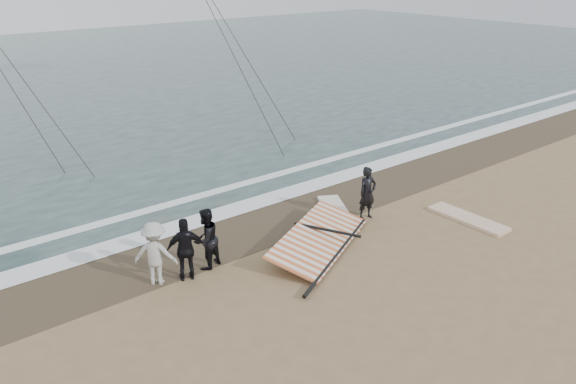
% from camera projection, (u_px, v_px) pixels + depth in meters
% --- Properties ---
extents(ground, '(120.00, 120.00, 0.00)m').
position_uv_depth(ground, '(388.00, 274.00, 14.64)').
color(ground, '#8C704C').
rests_on(ground, ground).
extents(sea, '(120.00, 54.00, 0.02)m').
position_uv_depth(sea, '(27.00, 79.00, 38.49)').
color(sea, '#233838').
rests_on(sea, ground).
extents(wet_sand, '(120.00, 2.80, 0.01)m').
position_uv_depth(wet_sand, '(282.00, 217.00, 17.89)').
color(wet_sand, '#4C3D2B').
rests_on(wet_sand, ground).
extents(foam_near, '(120.00, 0.90, 0.01)m').
position_uv_depth(foam_near, '(257.00, 202.00, 18.89)').
color(foam_near, white).
rests_on(foam_near, sea).
extents(foam_far, '(120.00, 0.45, 0.01)m').
position_uv_depth(foam_far, '(229.00, 188.00, 20.12)').
color(foam_far, white).
rests_on(foam_far, sea).
extents(man_main, '(0.67, 0.48, 1.70)m').
position_uv_depth(man_main, '(367.00, 193.00, 17.53)').
color(man_main, black).
rests_on(man_main, ground).
extents(board_white, '(0.74, 2.62, 0.10)m').
position_uv_depth(board_white, '(468.00, 219.00, 17.67)').
color(board_white, silver).
rests_on(board_white, ground).
extents(board_cream, '(1.90, 2.69, 0.11)m').
position_uv_depth(board_cream, '(337.00, 213.00, 18.05)').
color(board_cream, silver).
rests_on(board_cream, ground).
extents(trio_cluster, '(2.50, 1.28, 1.70)m').
position_uv_depth(trio_cluster, '(180.00, 248.00, 14.22)').
color(trio_cluster, black).
rests_on(trio_cluster, ground).
extents(sail_rig, '(4.32, 3.49, 0.51)m').
position_uv_depth(sail_rig, '(314.00, 240.00, 16.02)').
color(sail_rig, black).
rests_on(sail_rig, ground).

